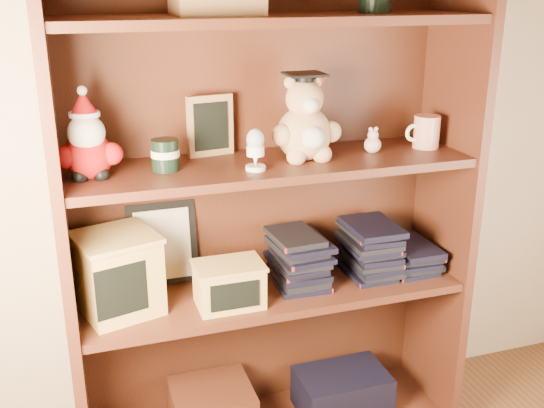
# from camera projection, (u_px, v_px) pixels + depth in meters

# --- Properties ---
(bookcase) EXTENTS (1.20, 0.35, 1.60)m
(bookcase) POSITION_uv_depth(u_px,v_px,m) (266.00, 212.00, 1.91)
(bookcase) COLOR #4E2516
(bookcase) RESTS_ON ground
(shelf_lower) EXTENTS (1.14, 0.33, 0.02)m
(shelf_lower) POSITION_uv_depth(u_px,v_px,m) (272.00, 291.00, 1.94)
(shelf_lower) COLOR #4E2516
(shelf_lower) RESTS_ON ground
(shelf_upper) EXTENTS (1.14, 0.33, 0.02)m
(shelf_upper) POSITION_uv_depth(u_px,v_px,m) (272.00, 165.00, 1.81)
(shelf_upper) COLOR #4E2516
(shelf_upper) RESTS_ON ground
(santa_plush) EXTENTS (0.17, 0.13, 0.25)m
(santa_plush) POSITION_uv_depth(u_px,v_px,m) (87.00, 144.00, 1.63)
(santa_plush) COLOR #A50F0F
(santa_plush) RESTS_ON shelf_upper
(teachers_tin) EXTENTS (0.08, 0.08, 0.08)m
(teachers_tin) POSITION_uv_depth(u_px,v_px,m) (165.00, 155.00, 1.70)
(teachers_tin) COLOR black
(teachers_tin) RESTS_ON shelf_upper
(chalkboard_plaque) EXTENTS (0.14, 0.08, 0.18)m
(chalkboard_plaque) POSITION_uv_depth(u_px,v_px,m) (210.00, 127.00, 1.84)
(chalkboard_plaque) COLOR #9E7547
(chalkboard_plaque) RESTS_ON shelf_upper
(egg_cup) EXTENTS (0.05, 0.05, 0.11)m
(egg_cup) POSITION_uv_depth(u_px,v_px,m) (255.00, 148.00, 1.70)
(egg_cup) COLOR white
(egg_cup) RESTS_ON shelf_upper
(grad_teddy_bear) EXTENTS (0.21, 0.18, 0.25)m
(grad_teddy_bear) POSITION_uv_depth(u_px,v_px,m) (305.00, 126.00, 1.80)
(grad_teddy_bear) COLOR tan
(grad_teddy_bear) RESTS_ON shelf_upper
(pink_figurine) EXTENTS (0.05, 0.05, 0.08)m
(pink_figurine) POSITION_uv_depth(u_px,v_px,m) (373.00, 142.00, 1.89)
(pink_figurine) COLOR #D5A9A5
(pink_figurine) RESTS_ON shelf_upper
(teacher_mug) EXTENTS (0.11, 0.08, 0.10)m
(teacher_mug) POSITION_uv_depth(u_px,v_px,m) (426.00, 132.00, 1.94)
(teacher_mug) COLOR silver
(teacher_mug) RESTS_ON shelf_upper
(certificate_frame) EXTENTS (0.21, 0.05, 0.26)m
(certificate_frame) POSITION_uv_depth(u_px,v_px,m) (163.00, 244.00, 1.93)
(certificate_frame) COLOR black
(certificate_frame) RESTS_ON shelf_lower
(treats_box) EXTENTS (0.26, 0.26, 0.23)m
(treats_box) POSITION_uv_depth(u_px,v_px,m) (118.00, 273.00, 1.77)
(treats_box) COLOR tan
(treats_box) RESTS_ON shelf_lower
(pencils_box) EXTENTS (0.20, 0.14, 0.13)m
(pencils_box) POSITION_uv_depth(u_px,v_px,m) (229.00, 284.00, 1.81)
(pencils_box) COLOR tan
(pencils_box) RESTS_ON shelf_lower
(book_stack_left) EXTENTS (0.14, 0.20, 0.16)m
(book_stack_left) POSITION_uv_depth(u_px,v_px,m) (298.00, 260.00, 1.94)
(book_stack_left) COLOR black
(book_stack_left) RESTS_ON shelf_lower
(book_stack_mid) EXTENTS (0.14, 0.20, 0.18)m
(book_stack_mid) POSITION_uv_depth(u_px,v_px,m) (370.00, 248.00, 2.01)
(book_stack_mid) COLOR black
(book_stack_mid) RESTS_ON shelf_lower
(book_stack_right) EXTENTS (0.14, 0.20, 0.08)m
(book_stack_right) POSITION_uv_depth(u_px,v_px,m) (410.00, 256.00, 2.07)
(book_stack_right) COLOR black
(book_stack_right) RESTS_ON shelf_lower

